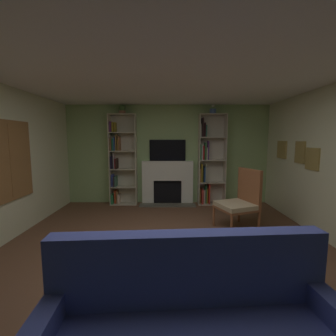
{
  "coord_description": "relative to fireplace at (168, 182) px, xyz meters",
  "views": [
    {
      "loc": [
        0.01,
        -2.91,
        1.65
      ],
      "look_at": [
        0.0,
        1.27,
        1.14
      ],
      "focal_mm": 25.27,
      "sensor_mm": 36.0,
      "label": 1
    }
  ],
  "objects": [
    {
      "name": "ground_plane",
      "position": [
        0.0,
        -3.07,
        -0.57
      ],
      "size": [
        7.59,
        7.59,
        0.0
      ],
      "primitive_type": "plane",
      "color": "brown"
    },
    {
      "name": "wall_back_accent",
      "position": [
        0.0,
        0.13,
        0.69
      ],
      "size": [
        5.26,
        0.06,
        2.51
      ],
      "primitive_type": "cube",
      "color": "#97B877",
      "rests_on": "ground_plane"
    },
    {
      "name": "ceiling",
      "position": [
        0.0,
        -3.07,
        1.98
      ],
      "size": [
        5.26,
        6.45,
        0.06
      ],
      "primitive_type": "cube",
      "color": "white",
      "rests_on": "wall_back_accent"
    },
    {
      "name": "fireplace",
      "position": [
        0.0,
        0.0,
        0.0
      ],
      "size": [
        1.4,
        0.48,
        1.1
      ],
      "color": "white",
      "rests_on": "ground_plane"
    },
    {
      "name": "tv",
      "position": [
        0.0,
        0.07,
        0.8
      ],
      "size": [
        0.92,
        0.06,
        0.54
      ],
      "primitive_type": "cube",
      "color": "black",
      "rests_on": "fireplace"
    },
    {
      "name": "bookshelf_left",
      "position": [
        -1.19,
        -0.02,
        0.53
      ],
      "size": [
        0.67,
        0.32,
        2.27
      ],
      "color": "beige",
      "rests_on": "ground_plane"
    },
    {
      "name": "bookshelf_right",
      "position": [
        1.03,
        -0.02,
        0.49
      ],
      "size": [
        0.67,
        0.32,
        2.27
      ],
      "color": "beige",
      "rests_on": "ground_plane"
    },
    {
      "name": "potted_plant",
      "position": [
        -1.12,
        -0.05,
        1.81
      ],
      "size": [
        0.16,
        0.16,
        0.22
      ],
      "color": "#9F6A4C",
      "rests_on": "bookshelf_left"
    },
    {
      "name": "vase_with_flowers",
      "position": [
        1.12,
        -0.05,
        1.77
      ],
      "size": [
        0.16,
        0.16,
        0.22
      ],
      "color": "#4D6DA5",
      "rests_on": "bookshelf_right"
    },
    {
      "name": "armchair",
      "position": [
        1.36,
        -1.72,
        -0.04
      ],
      "size": [
        0.8,
        0.79,
        1.11
      ],
      "color": "brown",
      "rests_on": "ground_plane"
    },
    {
      "name": "coffee_table",
      "position": [
        0.19,
        -3.7,
        -0.19
      ],
      "size": [
        0.81,
        0.54,
        0.44
      ],
      "color": "brown",
      "rests_on": "ground_plane"
    }
  ]
}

